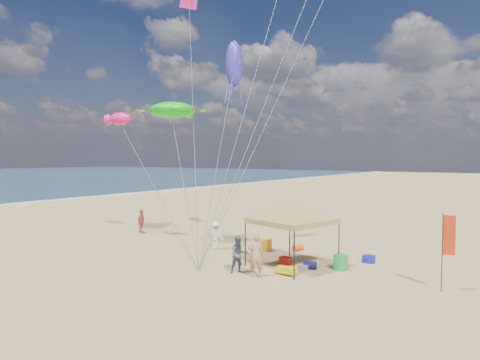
{
  "coord_description": "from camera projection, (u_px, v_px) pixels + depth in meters",
  "views": [
    {
      "loc": [
        11.77,
        -13.74,
        5.09
      ],
      "look_at": [
        0.0,
        3.0,
        4.0
      ],
      "focal_mm": 31.67,
      "sensor_mm": 36.0,
      "label": 1
    }
  ],
  "objects": [
    {
      "name": "ground",
      "position": [
        200.0,
        275.0,
        18.26
      ],
      "size": [
        280.0,
        280.0,
        0.0
      ],
      "primitive_type": "plane",
      "color": "tan",
      "rests_on": "ground"
    },
    {
      "name": "canopy_tent",
      "position": [
        292.0,
        199.0,
        19.55
      ],
      "size": [
        6.0,
        6.0,
        3.82
      ],
      "color": "black",
      "rests_on": "ground"
    },
    {
      "name": "feather_flag",
      "position": [
        447.0,
        240.0,
        15.86
      ],
      "size": [
        0.44,
        0.15,
        2.99
      ],
      "color": "black",
      "rests_on": "ground"
    },
    {
      "name": "cooler_red",
      "position": [
        286.0,
        261.0,
        20.07
      ],
      "size": [
        0.54,
        0.38,
        0.38
      ],
      "primitive_type": "cube",
      "color": "red",
      "rests_on": "ground"
    },
    {
      "name": "cooler_blue",
      "position": [
        369.0,
        259.0,
        20.42
      ],
      "size": [
        0.54,
        0.38,
        0.38
      ],
      "primitive_type": "cube",
      "color": "#1518B1",
      "rests_on": "ground"
    },
    {
      "name": "bag_navy",
      "position": [
        310.0,
        265.0,
        19.25
      ],
      "size": [
        0.69,
        0.54,
        0.36
      ],
      "primitive_type": "cylinder",
      "rotation": [
        0.0,
        1.57,
        0.35
      ],
      "color": "#0D0E3C",
      "rests_on": "ground"
    },
    {
      "name": "bag_orange",
      "position": [
        298.0,
        248.0,
        23.02
      ],
      "size": [
        0.54,
        0.69,
        0.36
      ],
      "primitive_type": "cylinder",
      "rotation": [
        0.0,
        1.57,
        1.22
      ],
      "color": "#D04C0B",
      "rests_on": "ground"
    },
    {
      "name": "chair_green",
      "position": [
        340.0,
        262.0,
        19.15
      ],
      "size": [
        0.5,
        0.5,
        0.7
      ],
      "primitive_type": "cube",
      "color": "green",
      "rests_on": "ground"
    },
    {
      "name": "chair_yellow",
      "position": [
        266.0,
        245.0,
        22.95
      ],
      "size": [
        0.5,
        0.5,
        0.7
      ],
      "primitive_type": "cube",
      "color": "orange",
      "rests_on": "ground"
    },
    {
      "name": "crate_grey",
      "position": [
        303.0,
        269.0,
        18.84
      ],
      "size": [
        0.34,
        0.3,
        0.28
      ],
      "primitive_type": "cube",
      "color": "gray",
      "rests_on": "ground"
    },
    {
      "name": "beach_cart",
      "position": [
        286.0,
        270.0,
        18.38
      ],
      "size": [
        0.9,
        0.5,
        0.24
      ],
      "primitive_type": "cube",
      "color": "gold",
      "rests_on": "ground"
    },
    {
      "name": "person_near_a",
      "position": [
        256.0,
        255.0,
        18.0
      ],
      "size": [
        0.84,
        0.79,
        1.92
      ],
      "primitive_type": "imported",
      "rotation": [
        0.0,
        0.0,
        3.79
      ],
      "color": "tan",
      "rests_on": "ground"
    },
    {
      "name": "person_near_b",
      "position": [
        239.0,
        255.0,
        18.57
      ],
      "size": [
        0.99,
        1.02,
        1.65
      ],
      "primitive_type": "imported",
      "rotation": [
        0.0,
        0.0,
        0.92
      ],
      "color": "#3D4853",
      "rests_on": "ground"
    },
    {
      "name": "person_near_c",
      "position": [
        216.0,
        235.0,
        23.36
      ],
      "size": [
        1.04,
        0.64,
        1.57
      ],
      "primitive_type": "imported",
      "rotation": [
        0.0,
        0.0,
        3.09
      ],
      "color": "white",
      "rests_on": "ground"
    },
    {
      "name": "person_far_a",
      "position": [
        141.0,
        221.0,
        28.36
      ],
      "size": [
        0.75,
        1.02,
        1.6
      ],
      "primitive_type": "imported",
      "rotation": [
        0.0,
        0.0,
        2.0
      ],
      "color": "#B65846",
      "rests_on": "ground"
    },
    {
      "name": "turtle_kite",
      "position": [
        171.0,
        110.0,
        24.6
      ],
      "size": [
        3.41,
        3.04,
        0.95
      ],
      "primitive_type": "ellipsoid",
      "rotation": [
        0.0,
        0.0,
        -0.31
      ],
      "color": "#09C513",
      "rests_on": "ground"
    },
    {
      "name": "fish_kite",
      "position": [
        120.0,
        119.0,
        26.59
      ],
      "size": [
        2.04,
        1.42,
        0.82
      ],
      "primitive_type": "ellipsoid",
      "rotation": [
        0.0,
        0.0,
        -0.3
      ],
      "color": "#E01772",
      "rests_on": "ground"
    },
    {
      "name": "squid_kite",
      "position": [
        234.0,
        64.0,
        25.32
      ],
      "size": [
        1.38,
        1.38,
        2.74
      ],
      "primitive_type": "ellipsoid",
      "rotation": [
        0.0,
        0.0,
        0.4
      ],
      "color": "#352CAE",
      "rests_on": "ground"
    }
  ]
}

